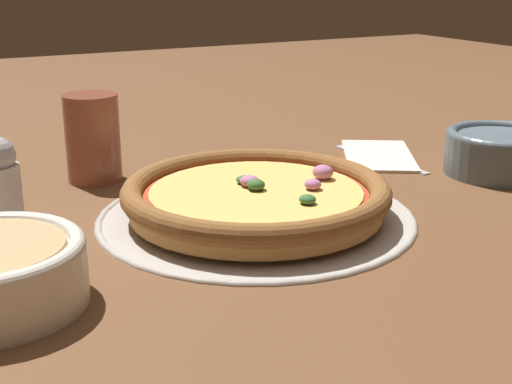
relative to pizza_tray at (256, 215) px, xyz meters
name	(u,v)px	position (x,y,z in m)	size (l,w,h in m)	color
ground_plane	(256,218)	(0.00, 0.00, 0.00)	(3.00, 3.00, 0.00)	brown
pizza_tray	(256,215)	(0.00, 0.00, 0.00)	(0.34, 0.34, 0.01)	#B7B2A8
pizza	(256,195)	(0.00, 0.00, 0.02)	(0.29, 0.29, 0.04)	tan
bowl_far	(500,150)	(0.00, -0.36, 0.03)	(0.14, 0.14, 0.06)	slate
drinking_cup	(93,138)	(0.22, 0.11, 0.05)	(0.07, 0.07, 0.11)	brown
napkin	(378,154)	(0.14, -0.27, 0.00)	(0.19, 0.17, 0.01)	beige
fork	(375,156)	(0.14, -0.27, 0.00)	(0.18, 0.03, 0.00)	#B7B7BC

